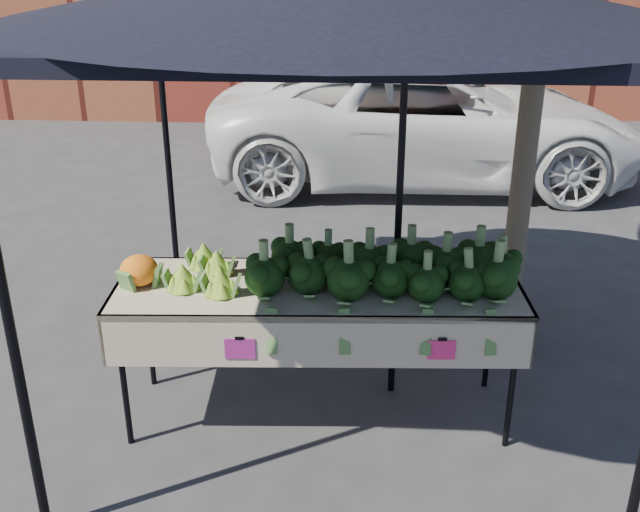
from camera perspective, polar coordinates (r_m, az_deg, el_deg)
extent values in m
plane|color=#2D2D2F|center=(4.73, 0.65, -12.78)|extent=(90.00, 90.00, 0.00)
cube|color=#BAAC98|center=(4.58, -0.14, -7.32)|extent=(2.43, 0.91, 0.90)
cube|color=#F22D8C|center=(4.16, -6.40, -6.98)|extent=(0.17, 0.01, 0.12)
cube|color=#E72B70|center=(4.13, 9.14, -7.38)|extent=(0.17, 0.01, 0.12)
ellipsoid|color=black|center=(4.33, 5.03, -0.46)|extent=(1.63, 0.60, 0.29)
ellipsoid|color=#A6BD36|center=(4.44, -8.72, -0.50)|extent=(0.46, 0.60, 0.23)
ellipsoid|color=orange|center=(4.47, -13.76, -0.95)|extent=(0.23, 0.23, 0.20)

